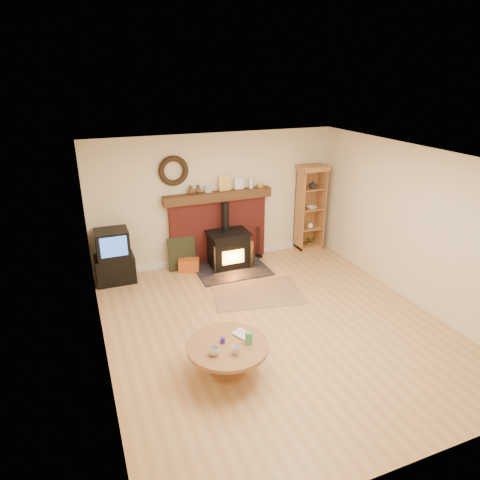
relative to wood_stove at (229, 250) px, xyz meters
name	(u,v)px	position (x,y,z in m)	size (l,w,h in m)	color
ground	(275,326)	(-0.08, -2.27, -0.36)	(5.50, 5.50, 0.00)	tan
room_shell	(275,219)	(-0.09, -2.18, 1.35)	(5.02, 5.52, 2.61)	beige
chimney_breast	(218,224)	(-0.08, 0.39, 0.44)	(2.20, 0.22, 1.78)	maroon
wood_stove	(229,250)	(0.00, 0.00, 0.00)	(1.40, 1.00, 1.30)	black
area_rug	(257,293)	(0.09, -1.20, -0.36)	(1.56, 1.07, 0.01)	brown
tv_unit	(114,257)	(-2.18, 0.19, 0.13)	(0.70, 0.50, 1.02)	black
curio_cabinet	(310,208)	(1.96, 0.28, 0.57)	(0.60, 0.43, 1.86)	brown
firelog_box	(189,265)	(-0.79, 0.13, -0.24)	(0.39, 0.25, 0.25)	orange
leaning_painting	(182,254)	(-0.89, 0.28, -0.04)	(0.54, 0.03, 0.65)	black
fire_tools	(259,253)	(0.75, 0.23, -0.26)	(0.16, 0.16, 0.70)	black
coffee_table	(228,350)	(-1.14, -3.05, 0.00)	(1.05, 1.05, 0.61)	brown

